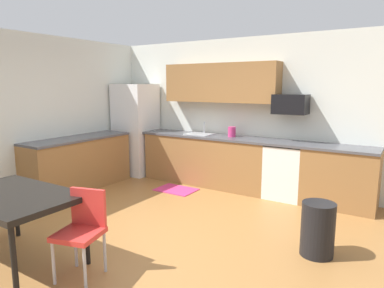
{
  "coord_description": "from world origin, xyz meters",
  "views": [
    {
      "loc": [
        2.7,
        -3.25,
        1.86
      ],
      "look_at": [
        0.0,
        1.0,
        1.0
      ],
      "focal_mm": 32.36,
      "sensor_mm": 36.0,
      "label": 1
    }
  ],
  "objects_px": {
    "refrigerator": "(136,129)",
    "oven_range": "(286,171)",
    "microwave": "(291,104)",
    "trash_bin": "(318,229)",
    "kettle": "(232,132)",
    "dining_table": "(12,199)",
    "chair_near_table": "(83,226)"
  },
  "relations": [
    {
      "from": "microwave",
      "to": "kettle",
      "type": "bearing_deg",
      "value": -177.21
    },
    {
      "from": "refrigerator",
      "to": "oven_range",
      "type": "height_order",
      "value": "refrigerator"
    },
    {
      "from": "refrigerator",
      "to": "dining_table",
      "type": "bearing_deg",
      "value": -67.31
    },
    {
      "from": "chair_near_table",
      "to": "dining_table",
      "type": "bearing_deg",
      "value": -163.13
    },
    {
      "from": "refrigerator",
      "to": "oven_range",
      "type": "relative_size",
      "value": 2.07
    },
    {
      "from": "refrigerator",
      "to": "kettle",
      "type": "relative_size",
      "value": 9.4
    },
    {
      "from": "refrigerator",
      "to": "kettle",
      "type": "bearing_deg",
      "value": 3.42
    },
    {
      "from": "oven_range",
      "to": "dining_table",
      "type": "distance_m",
      "value": 4.05
    },
    {
      "from": "dining_table",
      "to": "trash_bin",
      "type": "distance_m",
      "value": 3.25
    },
    {
      "from": "dining_table",
      "to": "oven_range",
      "type": "bearing_deg",
      "value": 65.17
    },
    {
      "from": "dining_table",
      "to": "microwave",
      "type": "bearing_deg",
      "value": 65.75
    },
    {
      "from": "kettle",
      "to": "chair_near_table",
      "type": "bearing_deg",
      "value": -88.34
    },
    {
      "from": "chair_near_table",
      "to": "kettle",
      "type": "height_order",
      "value": "kettle"
    },
    {
      "from": "microwave",
      "to": "trash_bin",
      "type": "xyz_separation_m",
      "value": [
        0.93,
        -1.89,
        -1.25
      ]
    },
    {
      "from": "chair_near_table",
      "to": "kettle",
      "type": "distance_m",
      "value": 3.52
    },
    {
      "from": "refrigerator",
      "to": "kettle",
      "type": "height_order",
      "value": "refrigerator"
    },
    {
      "from": "dining_table",
      "to": "trash_bin",
      "type": "bearing_deg",
      "value": 35.61
    },
    {
      "from": "oven_range",
      "to": "kettle",
      "type": "height_order",
      "value": "kettle"
    },
    {
      "from": "microwave",
      "to": "trash_bin",
      "type": "height_order",
      "value": "microwave"
    },
    {
      "from": "kettle",
      "to": "refrigerator",
      "type": "bearing_deg",
      "value": -176.58
    },
    {
      "from": "oven_range",
      "to": "microwave",
      "type": "distance_m",
      "value": 1.1
    },
    {
      "from": "refrigerator",
      "to": "dining_table",
      "type": "height_order",
      "value": "refrigerator"
    },
    {
      "from": "dining_table",
      "to": "kettle",
      "type": "height_order",
      "value": "kettle"
    },
    {
      "from": "trash_bin",
      "to": "kettle",
      "type": "height_order",
      "value": "kettle"
    },
    {
      "from": "refrigerator",
      "to": "kettle",
      "type": "xyz_separation_m",
      "value": [
        2.17,
        0.13,
        0.08
      ]
    },
    {
      "from": "refrigerator",
      "to": "microwave",
      "type": "height_order",
      "value": "refrigerator"
    },
    {
      "from": "microwave",
      "to": "dining_table",
      "type": "xyz_separation_m",
      "value": [
        -1.7,
        -3.77,
        -0.85
      ]
    },
    {
      "from": "microwave",
      "to": "kettle",
      "type": "distance_m",
      "value": 1.15
    },
    {
      "from": "oven_range",
      "to": "chair_near_table",
      "type": "xyz_separation_m",
      "value": [
        -0.92,
        -3.43,
        0.05
      ]
    },
    {
      "from": "dining_table",
      "to": "refrigerator",
      "type": "bearing_deg",
      "value": 112.69
    },
    {
      "from": "chair_near_table",
      "to": "trash_bin",
      "type": "xyz_separation_m",
      "value": [
        1.85,
        1.64,
        -0.2
      ]
    },
    {
      "from": "refrigerator",
      "to": "trash_bin",
      "type": "xyz_separation_m",
      "value": [
        4.13,
        -1.71,
        -0.64
      ]
    }
  ]
}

